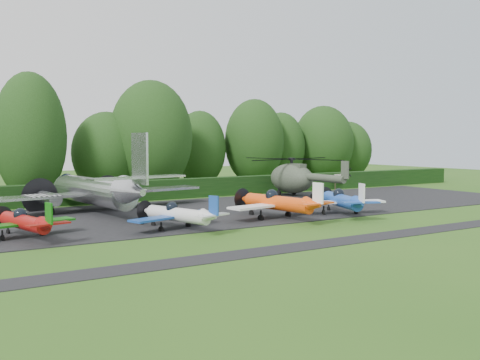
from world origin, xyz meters
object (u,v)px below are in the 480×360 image
light_plane_blue (341,200)px  transport_plane (94,191)px  light_plane_orange (278,203)px  sign_board (343,179)px  helicopter (292,176)px  light_plane_red (24,222)px  light_plane_white (178,214)px

light_plane_blue → transport_plane: bearing=126.2°
light_plane_orange → transport_plane: bearing=146.3°
light_plane_blue → sign_board: (16.32, 17.72, 0.06)m
transport_plane → helicopter: size_ratio=1.41×
light_plane_orange → light_plane_blue: size_ratio=1.07×
light_plane_orange → light_plane_red: bearing=-174.0°
transport_plane → light_plane_orange: 15.19m
sign_board → transport_plane: bearing=-157.7°
transport_plane → light_plane_blue: transport_plane is taller
light_plane_white → light_plane_blue: bearing=17.3°
helicopter → sign_board: helicopter is taller
light_plane_white → helicopter: size_ratio=0.47×
sign_board → light_plane_orange: bearing=-131.1°
light_plane_red → light_plane_blue: bearing=9.0°
light_plane_white → light_plane_orange: size_ratio=0.83×
light_plane_red → helicopter: (29.16, 11.87, 1.16)m
light_plane_white → light_plane_blue: light_plane_blue is taller
sign_board → light_plane_white: bearing=-139.0°
light_plane_orange → helicopter: 17.42m
transport_plane → light_plane_white: bearing=-69.8°
transport_plane → light_plane_blue: (16.57, -11.38, -0.69)m
light_plane_red → helicopter: size_ratio=0.46×
light_plane_white → light_plane_orange: light_plane_orange is taller
light_plane_orange → sign_board: light_plane_orange is taller
light_plane_red → sign_board: (39.81, 15.54, 0.20)m
helicopter → light_plane_white: bearing=-143.8°
light_plane_orange → sign_board: bearing=47.8°
transport_plane → helicopter: (22.23, 2.68, 0.33)m
light_plane_orange → sign_board: (21.96, 16.88, -0.02)m
transport_plane → light_plane_white: 11.31m
light_plane_red → sign_board: light_plane_red is taller
light_plane_blue → light_plane_white: bearing=159.2°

